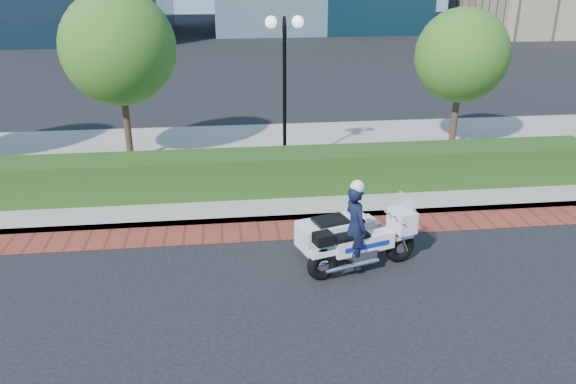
{
  "coord_description": "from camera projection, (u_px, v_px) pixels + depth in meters",
  "views": [
    {
      "loc": [
        -0.68,
        -9.88,
        5.63
      ],
      "look_at": [
        0.64,
        1.34,
        1.0
      ],
      "focal_mm": 35.0,
      "sensor_mm": 36.0,
      "label": 1
    }
  ],
  "objects": [
    {
      "name": "ground",
      "position": [
        264.0,
        264.0,
        11.29
      ],
      "size": [
        120.0,
        120.0,
        0.0
      ],
      "primitive_type": "plane",
      "color": "black",
      "rests_on": "ground"
    },
    {
      "name": "police_motorcycle",
      "position": [
        350.0,
        234.0,
        11.08
      ],
      "size": [
        2.41,
        1.74,
        1.93
      ],
      "rotation": [
        0.0,
        0.0,
        0.29
      ],
      "color": "black",
      "rests_on": "ground"
    },
    {
      "name": "brick_strip",
      "position": [
        259.0,
        231.0,
        12.67
      ],
      "size": [
        60.0,
        1.0,
        0.01
      ],
      "primitive_type": "cube",
      "color": "maroon",
      "rests_on": "ground"
    },
    {
      "name": "sidewalk",
      "position": [
        249.0,
        163.0,
        16.78
      ],
      "size": [
        60.0,
        8.0,
        0.15
      ],
      "primitive_type": "cube",
      "color": "gray",
      "rests_on": "ground"
    },
    {
      "name": "tree_b",
      "position": [
        119.0,
        48.0,
        15.58
      ],
      "size": [
        3.2,
        3.2,
        4.89
      ],
      "color": "#332319",
      "rests_on": "sidewalk"
    },
    {
      "name": "hedge_main",
      "position": [
        253.0,
        173.0,
        14.35
      ],
      "size": [
        18.0,
        1.2,
        1.0
      ],
      "primitive_type": "cube",
      "color": "#143311",
      "rests_on": "sidewalk"
    },
    {
      "name": "tree_c",
      "position": [
        462.0,
        55.0,
        16.81
      ],
      "size": [
        2.8,
        2.8,
        4.3
      ],
      "color": "#332319",
      "rests_on": "sidewalk"
    },
    {
      "name": "lamppost",
      "position": [
        285.0,
        70.0,
        15.06
      ],
      "size": [
        1.02,
        0.7,
        4.21
      ],
      "color": "black",
      "rests_on": "sidewalk"
    }
  ]
}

